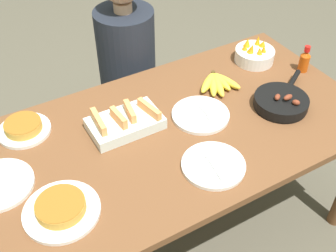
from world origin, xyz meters
The scene contains 12 objects.
ground_plane centered at (0.00, 0.00, 0.00)m, with size 14.00×14.00×0.00m, color #565142.
dining_table centered at (0.00, 0.00, 0.64)m, with size 1.77×0.90×0.73m.
banana_bunch centered at (0.36, 0.16, 0.75)m, with size 0.20×0.20×0.04m.
melon_tray centered at (-0.15, 0.11, 0.76)m, with size 0.30×0.18×0.10m.
skillet centered at (0.52, -0.11, 0.76)m, with size 0.35×0.26×0.08m.
frittata_plate_center centered at (-0.53, -0.18, 0.75)m, with size 0.27×0.27×0.05m.
frittata_plate_side centered at (-0.52, 0.30, 0.75)m, with size 0.22×0.22×0.05m.
empty_plate_near_front centered at (0.05, -0.26, 0.74)m, with size 0.25×0.25×0.02m.
empty_plate_far_left centered at (0.17, 0.01, 0.74)m, with size 0.25×0.25×0.02m.
fruit_bowl_mango centered at (0.65, 0.25, 0.77)m, with size 0.20×0.20×0.12m.
hot_sauce_bottle centered at (0.81, 0.06, 0.79)m, with size 0.05×0.05×0.14m.
person_figure centered at (0.12, 0.66, 0.51)m, with size 0.34×0.34×1.22m.
Camera 1 is at (-0.65, -1.13, 1.93)m, focal length 45.00 mm.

